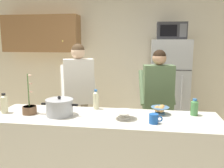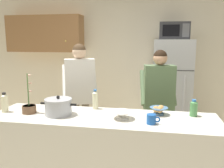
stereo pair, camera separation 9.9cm
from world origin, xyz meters
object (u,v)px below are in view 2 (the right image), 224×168
(person_near_pot, at_px, (80,87))
(bottle_near_edge, at_px, (194,108))
(potted_orchid, at_px, (29,108))
(bread_bowl, at_px, (159,110))
(empty_bowl, at_px, (122,114))
(bottle_far_corner, at_px, (5,102))
(refrigerator, at_px, (171,90))
(coffee_mug, at_px, (152,119))
(bottle_mid_counter, at_px, (95,99))
(person_by_sink, at_px, (159,94))
(cooking_pot, at_px, (58,107))
(microwave, at_px, (174,31))

(person_near_pot, distance_m, bottle_near_edge, 1.65)
(potted_orchid, bearing_deg, bread_bowl, 7.97)
(empty_bowl, relative_size, bottle_far_corner, 1.01)
(refrigerator, height_order, coffee_mug, refrigerator)
(coffee_mug, xyz_separation_m, bottle_mid_counter, (-0.66, 0.41, 0.06))
(refrigerator, distance_m, bread_bowl, 1.70)
(person_by_sink, bearing_deg, refrigerator, 76.76)
(bottle_mid_counter, distance_m, potted_orchid, 0.74)
(refrigerator, distance_m, bottle_near_edge, 1.67)
(coffee_mug, relative_size, empty_bowl, 0.58)
(bottle_near_edge, relative_size, bottle_far_corner, 0.81)
(person_by_sink, relative_size, bread_bowl, 8.13)
(person_near_pot, relative_size, bottle_far_corner, 7.50)
(person_by_sink, bearing_deg, cooking_pot, -139.23)
(bottle_near_edge, relative_size, potted_orchid, 0.41)
(refrigerator, relative_size, empty_bowl, 7.67)
(bottle_mid_counter, bearing_deg, empty_bowl, -40.66)
(person_near_pot, distance_m, potted_orchid, 0.98)
(refrigerator, height_order, bread_bowl, refrigerator)
(microwave, distance_m, empty_bowl, 2.16)
(bottle_mid_counter, distance_m, bottle_far_corner, 1.01)
(refrigerator, height_order, bottle_far_corner, refrigerator)
(refrigerator, distance_m, bottle_far_corner, 2.70)
(refrigerator, bearing_deg, microwave, -89.93)
(person_by_sink, bearing_deg, bottle_near_edge, -63.20)
(person_by_sink, relative_size, empty_bowl, 7.06)
(cooking_pot, distance_m, bread_bowl, 1.08)
(person_by_sink, xyz_separation_m, coffee_mug, (-0.08, -1.03, -0.02))
(bread_bowl, height_order, empty_bowl, bread_bowl)
(bread_bowl, relative_size, bottle_far_corner, 0.88)
(bottle_near_edge, bearing_deg, potted_orchid, -173.12)
(refrigerator, height_order, person_near_pot, refrigerator)
(microwave, relative_size, bottle_near_edge, 2.67)
(microwave, xyz_separation_m, bread_bowl, (-0.23, -1.66, -0.90))
(coffee_mug, height_order, bread_bowl, bread_bowl)
(coffee_mug, relative_size, bread_bowl, 0.67)
(person_by_sink, height_order, bottle_near_edge, person_by_sink)
(microwave, height_order, bottle_mid_counter, microwave)
(microwave, distance_m, bread_bowl, 1.90)
(bottle_near_edge, distance_m, potted_orchid, 1.77)
(bread_bowl, bearing_deg, bottle_far_corner, -173.07)
(person_near_pot, distance_m, bottle_far_corner, 1.11)
(person_near_pot, relative_size, person_by_sink, 1.05)
(bottle_mid_counter, bearing_deg, bottle_far_corner, -162.49)
(empty_bowl, relative_size, bottle_near_edge, 1.25)
(refrigerator, xyz_separation_m, bottle_mid_counter, (-0.96, -1.58, 0.17))
(bottle_near_edge, bearing_deg, person_by_sink, 116.80)
(bottle_mid_counter, bearing_deg, bread_bowl, -7.66)
(person_by_sink, height_order, coffee_mug, person_by_sink)
(bottle_mid_counter, bearing_deg, bottle_near_edge, -4.30)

